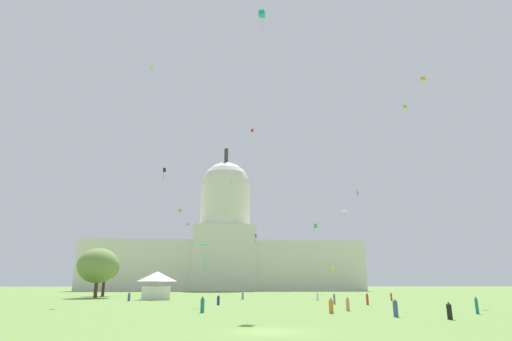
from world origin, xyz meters
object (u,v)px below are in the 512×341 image
(tree_west_near, at_px, (98,266))
(person_denim_mid_center, at_px, (129,297))
(person_black_edge_east, at_px, (449,312))
(person_white_deep_crowd, at_px, (318,297))
(person_red_back_right, at_px, (367,299))
(kite_turquoise_high, at_px, (262,14))
(kite_red_high, at_px, (252,131))
(person_grey_mid_left, at_px, (334,299))
(kite_yellow_low, at_px, (333,270))
(event_tent, at_px, (157,285))
(kite_magenta_high, at_px, (230,184))
(kite_black_high, at_px, (164,171))
(person_teal_back_center, at_px, (202,305))
(capitol_building, at_px, (224,249))
(kite_blue_low, at_px, (256,237))
(person_denim_mid_right, at_px, (395,309))
(tree_west_far, at_px, (105,266))
(person_tan_front_center, at_px, (348,305))
(person_grey_lawn_far_right, at_px, (243,296))
(person_orange_near_tree_east, at_px, (331,307))
(kite_violet_mid, at_px, (358,193))
(kite_white_mid, at_px, (344,212))
(kite_lime_high, at_px, (150,68))
(kite_orange_mid, at_px, (180,211))
(kite_pink_mid, at_px, (187,224))
(kite_lime_high_b, at_px, (405,107))
(kite_white_high, at_px, (136,108))
(kite_green_mid, at_px, (315,226))
(kite_gold_high, at_px, (423,79))
(person_teal_edge_west, at_px, (477,306))
(kite_cyan_low, at_px, (204,247))

(tree_west_near, height_order, person_denim_mid_center, tree_west_near)
(person_black_edge_east, xyz_separation_m, person_white_deep_crowd, (-2.61, 42.85, -0.04))
(person_red_back_right, xyz_separation_m, kite_turquoise_high, (-15.89, -0.78, 48.37))
(person_denim_mid_center, xyz_separation_m, kite_red_high, (24.92, 34.71, 46.30))
(person_grey_mid_left, relative_size, kite_red_high, 0.49)
(kite_yellow_low, xyz_separation_m, kite_red_high, (-32.05, -37.42, 39.21))
(event_tent, height_order, kite_magenta_high, kite_magenta_high)
(kite_magenta_high, relative_size, kite_black_high, 0.31)
(person_teal_back_center, bearing_deg, capitol_building, 22.75)
(kite_blue_low, bearing_deg, person_denim_mid_right, -175.80)
(kite_yellow_low, bearing_deg, tree_west_far, 58.65)
(capitol_building, xyz_separation_m, kite_magenta_high, (1.58, -37.25, 20.86))
(kite_turquoise_high, height_order, kite_magenta_high, kite_turquoise_high)
(person_tan_front_center, xyz_separation_m, kite_red_high, (-7.12, 65.08, 46.33))
(person_grey_lawn_far_right, distance_m, kite_yellow_low, 74.75)
(person_black_edge_east, xyz_separation_m, kite_turquoise_high, (-14.60, 25.17, 48.49))
(person_grey_lawn_far_right, distance_m, person_orange_near_tree_east, 41.81)
(person_grey_mid_left, bearing_deg, person_tan_front_center, 145.76)
(event_tent, relative_size, kite_red_high, 2.07)
(person_grey_lawn_far_right, height_order, person_white_deep_crowd, person_grey_lawn_far_right)
(kite_turquoise_high, relative_size, kite_violet_mid, 2.85)
(person_black_edge_east, distance_m, kite_white_mid, 114.16)
(person_orange_near_tree_east, xyz_separation_m, kite_lime_high, (-29.56, 39.80, 49.87))
(capitol_building, distance_m, kite_red_high, 78.87)
(person_tan_front_center, xyz_separation_m, kite_orange_mid, (-30.82, 97.44, 27.42))
(person_grey_mid_left, distance_m, person_teal_back_center, 26.58)
(kite_turquoise_high, distance_m, kite_pink_mid, 87.59)
(kite_white_mid, relative_size, kite_lime_high_b, 3.24)
(kite_pink_mid, bearing_deg, capitol_building, 86.94)
(person_denim_mid_center, distance_m, kite_violet_mid, 66.49)
(person_black_edge_east, bearing_deg, person_tan_front_center, 150.08)
(tree_west_far, distance_m, kite_lime_high_b, 80.68)
(kite_lime_high, relative_size, kite_red_high, 0.57)
(person_red_back_right, relative_size, kite_lime_high_b, 2.02)
(kite_pink_mid, distance_m, kite_white_high, 43.82)
(person_denim_mid_right, relative_size, kite_green_mid, 1.21)
(person_black_edge_east, distance_m, kite_yellow_low, 116.97)
(person_black_edge_east, relative_size, person_red_back_right, 0.88)
(capitol_building, relative_size, kite_pink_mid, 131.09)
(kite_gold_high, xyz_separation_m, kite_white_high, (-60.44, 54.71, 16.51))
(kite_yellow_low, distance_m, kite_violet_mid, 47.58)
(kite_gold_high, bearing_deg, person_orange_near_tree_east, 18.72)
(person_teal_edge_west, height_order, kite_pink_mid, kite_pink_mid)
(kite_magenta_high, bearing_deg, person_grey_lawn_far_right, 63.10)
(person_red_back_right, relative_size, kite_magenta_high, 1.40)
(kite_turquoise_high, xyz_separation_m, kite_magenta_high, (-4.15, 88.28, -10.22))
(kite_blue_low, bearing_deg, kite_white_high, 111.55)
(person_denim_mid_center, distance_m, kite_cyan_low, 25.82)
(person_teal_back_center, xyz_separation_m, person_white_deep_crowd, (20.11, 32.02, -0.14))
(kite_white_high, bearing_deg, kite_green_mid, 172.57)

